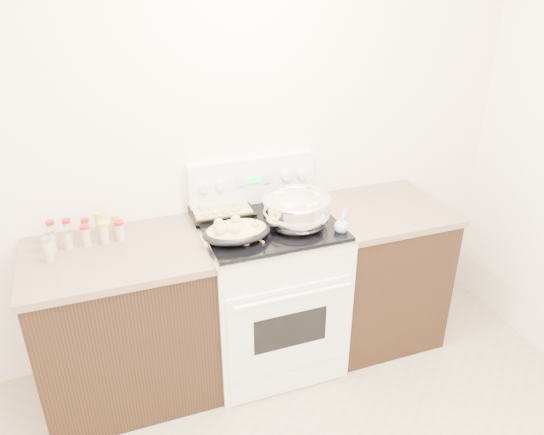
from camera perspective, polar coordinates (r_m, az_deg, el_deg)
name	(u,v)px	position (r m, az deg, el deg)	size (l,w,h in m)	color
room_shell	(330,219)	(1.30, 6.25, -0.12)	(4.10, 3.60, 2.75)	white
counter_left	(126,324)	(3.06, -15.43, -10.98)	(0.93, 0.67, 0.92)	black
counter_right	(376,271)	(3.46, 11.14, -5.70)	(0.73, 0.67, 0.92)	black
kitchen_range	(269,290)	(3.17, -0.34, -7.86)	(0.78, 0.73, 1.22)	white
mixing_bowl	(296,211)	(2.87, 2.63, 0.67)	(0.45, 0.45, 0.22)	silver
roasting_pan	(236,231)	(2.75, -3.88, -1.46)	(0.37, 0.26, 0.12)	black
baking_sheet	(221,210)	(3.05, -5.52, 0.81)	(0.37, 0.27, 0.06)	black
wooden_spoon	(246,238)	(2.75, -2.78, -2.25)	(0.11, 0.26, 0.04)	tan
blue_ladle	(342,225)	(2.86, 7.51, -0.79)	(0.18, 0.24, 0.10)	#92BADA
spice_jars	(82,233)	(2.91, -19.74, -1.61)	(0.40, 0.24, 0.13)	#BFB28C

